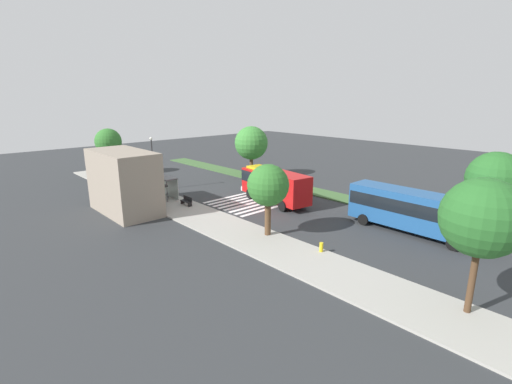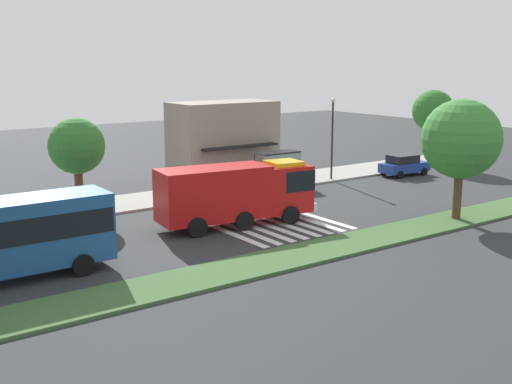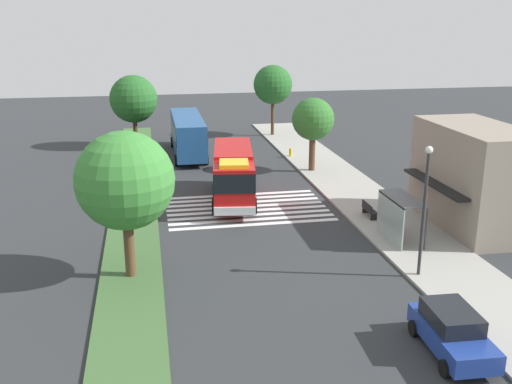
% 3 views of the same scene
% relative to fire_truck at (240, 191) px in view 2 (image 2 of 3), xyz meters
% --- Properties ---
extents(ground_plane, '(120.00, 120.00, 0.00)m').
position_rel_fire_truck_xyz_m(ground_plane, '(1.45, 0.63, -2.02)').
color(ground_plane, '#2D3033').
extents(sidewalk, '(60.00, 4.76, 0.14)m').
position_rel_fire_truck_xyz_m(sidewalk, '(1.45, 8.88, -1.95)').
color(sidewalk, '#9E9B93').
rests_on(sidewalk, ground_plane).
extents(median_strip, '(60.00, 3.00, 0.14)m').
position_rel_fire_truck_xyz_m(median_strip, '(1.45, -6.75, -1.95)').
color(median_strip, '#3D6033').
rests_on(median_strip, ground_plane).
extents(crosswalk, '(6.75, 10.58, 0.01)m').
position_rel_fire_truck_xyz_m(crosswalk, '(1.65, 0.63, -2.01)').
color(crosswalk, silver).
rests_on(crosswalk, ground_plane).
extents(fire_truck, '(9.63, 3.80, 3.56)m').
position_rel_fire_truck_xyz_m(fire_truck, '(0.00, 0.00, 0.00)').
color(fire_truck, '#B71414').
rests_on(fire_truck, ground_plane).
extents(parked_car_west, '(4.33, 2.22, 1.75)m').
position_rel_fire_truck_xyz_m(parked_car_west, '(20.09, 5.31, -1.13)').
color(parked_car_west, navy).
rests_on(parked_car_west, ground_plane).
extents(bus_stop_shelter, '(3.50, 1.40, 2.46)m').
position_rel_fire_truck_xyz_m(bus_stop_shelter, '(9.03, 7.84, -0.13)').
color(bus_stop_shelter, '#4C4C51').
rests_on(bus_stop_shelter, sidewalk).
extents(bench_near_shelter, '(1.60, 0.50, 0.90)m').
position_rel_fire_truck_xyz_m(bench_near_shelter, '(5.03, 7.86, -1.43)').
color(bench_near_shelter, black).
rests_on(bench_near_shelter, sidewalk).
extents(street_lamp, '(0.36, 0.36, 6.42)m').
position_rel_fire_truck_xyz_m(street_lamp, '(13.63, 7.10, 1.89)').
color(street_lamp, '#2D2D30').
rests_on(street_lamp, sidewalk).
extents(storefront_building, '(8.46, 5.03, 6.17)m').
position_rel_fire_truck_xyz_m(storefront_building, '(7.46, 13.36, 1.07)').
color(storefront_building, gray).
rests_on(storefront_building, ground_plane).
extents(sidewalk_tree_west, '(3.40, 3.40, 5.92)m').
position_rel_fire_truck_xyz_m(sidewalk_tree_west, '(-6.84, 7.50, 2.29)').
color(sidewalk_tree_west, '#513823').
rests_on(sidewalk_tree_west, sidewalk).
extents(sidewalk_tree_center, '(3.75, 3.75, 6.69)m').
position_rel_fire_truck_xyz_m(sidewalk_tree_center, '(26.19, 7.50, 2.91)').
color(sidewalk_tree_center, '#513823').
rests_on(sidewalk_tree_center, sidewalk).
extents(median_tree_west, '(4.67, 4.67, 7.12)m').
position_rel_fire_truck_xyz_m(median_tree_west, '(11.09, -6.75, 2.88)').
color(median_tree_west, '#513823').
rests_on(median_tree_west, median_strip).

